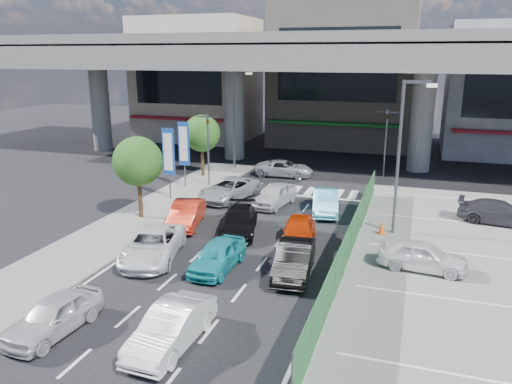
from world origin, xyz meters
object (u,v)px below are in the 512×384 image
(tree_near, at_px, (138,162))
(van_white_back_left, at_px, (54,315))
(street_lamp_left, at_px, (236,111))
(hatch_white_back_mid, at_px, (171,327))
(traffic_light_right, at_px, (387,126))
(tree_far, at_px, (202,134))
(crossing_wagon_silver, at_px, (284,169))
(wagon_silver_front_left, at_px, (229,189))
(parked_sedan_dgrey, at_px, (500,212))
(sedan_white_front_mid, at_px, (275,195))
(signboard_far, at_px, (184,146))
(taxi_teal_mid, at_px, (218,255))
(signboard_near, at_px, (169,154))
(sedan_white_mid_left, at_px, (153,245))
(sedan_black_mid, at_px, (239,221))
(taxi_orange_left, at_px, (186,214))
(traffic_cone, at_px, (382,228))
(street_lamp_right, at_px, (403,145))
(parked_sedan_white, at_px, (422,256))
(hatch_black_mid_right, at_px, (294,260))
(kei_truck_front_right, at_px, (325,202))
(taxi_orange_right, at_px, (299,231))
(traffic_light_left, at_px, (208,132))

(tree_near, relative_size, van_white_back_left, 1.27)
(street_lamp_left, relative_size, hatch_white_back_mid, 1.96)
(traffic_light_right, distance_m, tree_far, 14.05)
(crossing_wagon_silver, bearing_deg, hatch_white_back_mid, -177.50)
(traffic_light_right, bearing_deg, wagon_silver_front_left, -133.32)
(parked_sedan_dgrey, bearing_deg, sedan_white_front_mid, 100.44)
(signboard_far, xyz_separation_m, wagon_silver_front_left, (3.99, -1.66, -2.37))
(tree_far, bearing_deg, crossing_wagon_silver, 20.13)
(taxi_teal_mid, distance_m, sedan_white_front_mid, 10.05)
(signboard_near, xyz_separation_m, wagon_silver_front_left, (3.59, 1.34, -2.37))
(parked_sedan_dgrey, bearing_deg, sedan_white_mid_left, 131.52)
(tree_far, bearing_deg, van_white_back_left, -78.73)
(van_white_back_left, xyz_separation_m, sedan_black_mid, (2.56, 11.25, -0.00))
(taxi_orange_left, bearing_deg, traffic_cone, -3.44)
(street_lamp_right, relative_size, taxi_orange_left, 1.91)
(taxi_orange_left, bearing_deg, street_lamp_left, 85.86)
(traffic_light_right, xyz_separation_m, signboard_near, (-12.70, -11.01, -0.87))
(van_white_back_left, height_order, parked_sedan_white, parked_sedan_white)
(sedan_white_mid_left, bearing_deg, van_white_back_left, -103.81)
(hatch_black_mid_right, bearing_deg, parked_sedan_white, 15.87)
(sedan_black_mid, bearing_deg, signboard_near, 130.84)
(taxi_teal_mid, height_order, sedan_black_mid, taxi_teal_mid)
(tree_far, bearing_deg, traffic_light_right, 18.69)
(van_white_back_left, xyz_separation_m, wagon_silver_front_left, (-0.23, 17.03, 0.04))
(van_white_back_left, xyz_separation_m, kei_truck_front_right, (6.29, 16.15, 0.04))
(sedan_white_mid_left, relative_size, taxi_orange_right, 1.26)
(hatch_white_back_mid, distance_m, sedan_black_mid, 10.85)
(tree_near, relative_size, taxi_orange_left, 1.15)
(wagon_silver_front_left, distance_m, crossing_wagon_silver, 7.54)
(hatch_white_back_mid, height_order, sedan_black_mid, hatch_white_back_mid)
(signboard_far, relative_size, van_white_back_left, 1.24)
(kei_truck_front_right, bearing_deg, sedan_white_mid_left, -134.53)
(sedan_black_mid, xyz_separation_m, sedan_white_front_mid, (0.42, 5.37, 0.05))
(wagon_silver_front_left, height_order, parked_sedan_white, wagon_silver_front_left)
(street_lamp_right, relative_size, hatch_black_mid_right, 1.91)
(street_lamp_left, relative_size, signboard_far, 1.70)
(signboard_far, relative_size, traffic_cone, 6.51)
(traffic_light_left, bearing_deg, kei_truck_front_right, -21.23)
(taxi_teal_mid, height_order, taxi_orange_left, taxi_orange_left)
(street_lamp_left, bearing_deg, traffic_light_left, -88.80)
(van_white_back_left, bearing_deg, wagon_silver_front_left, 95.41)
(hatch_white_back_mid, xyz_separation_m, wagon_silver_front_left, (-4.41, 16.50, 0.02))
(tree_near, bearing_deg, taxi_orange_right, -5.83)
(taxi_orange_right, bearing_deg, parked_sedan_dgrey, 22.87)
(van_white_back_left, relative_size, sedan_white_mid_left, 0.77)
(traffic_light_right, distance_m, taxi_orange_left, 18.26)
(street_lamp_right, distance_m, tree_near, 14.38)
(van_white_back_left, height_order, sedan_white_front_mid, sedan_white_front_mid)
(sedan_white_mid_left, bearing_deg, hatch_black_mid_right, -10.53)
(sedan_white_front_mid, height_order, parked_sedan_white, sedan_white_front_mid)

